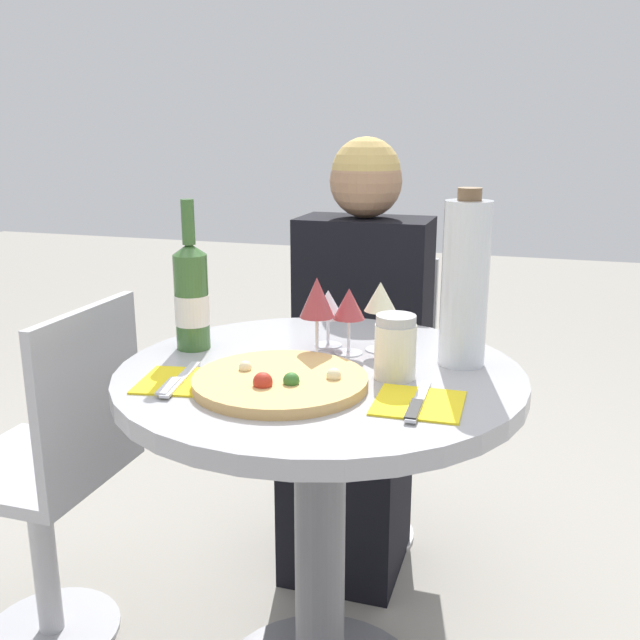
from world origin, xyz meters
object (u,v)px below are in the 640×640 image
pizza_large (280,381)px  tall_carafe (465,283)px  seated_diner (356,376)px  chair_empty_side (55,481)px  dining_table (320,468)px  chair_behind_diner (367,399)px  wine_bottle (192,296)px

pizza_large → tall_carafe: 0.41m
seated_diner → chair_empty_side: size_ratio=1.42×
dining_table → chair_behind_diner: chair_behind_diner is taller
wine_bottle → tall_carafe: (0.56, 0.06, 0.05)m
chair_empty_side → pizza_large: size_ratio=2.65×
dining_table → chair_empty_side: 0.66m
seated_diner → tall_carafe: seated_diner is taller
chair_behind_diner → wine_bottle: wine_bottle is taller
chair_behind_diner → tall_carafe: bearing=119.0°
chair_behind_diner → pizza_large: bearing=92.5°
wine_bottle → seated_diner: bearing=67.3°
wine_bottle → dining_table: bearing=-9.6°
chair_empty_side → seated_diner: bearing=-44.0°
pizza_large → wine_bottle: 0.33m
chair_behind_diner → tall_carafe: size_ratio=2.45×
dining_table → chair_behind_diner: (-0.08, 0.72, -0.13)m
wine_bottle → tall_carafe: size_ratio=0.91×
chair_behind_diner → chair_empty_side: size_ratio=1.00×
pizza_large → tall_carafe: (0.30, 0.23, 0.16)m
chair_behind_diner → wine_bottle: size_ratio=2.69×
seated_diner → wine_bottle: 0.67m
dining_table → wine_bottle: bearing=170.4°
wine_bottle → tall_carafe: 0.57m
chair_behind_diner → chair_empty_side: 0.93m
pizza_large → seated_diner: bearing=93.0°
chair_empty_side → dining_table: bearing=-89.5°
dining_table → pizza_large: 0.26m
chair_empty_side → tall_carafe: 1.05m
dining_table → chair_empty_side: chair_empty_side is taller
dining_table → pizza_large: pizza_large is taller
pizza_large → tall_carafe: bearing=38.0°
seated_diner → pizza_large: (0.04, -0.71, 0.23)m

